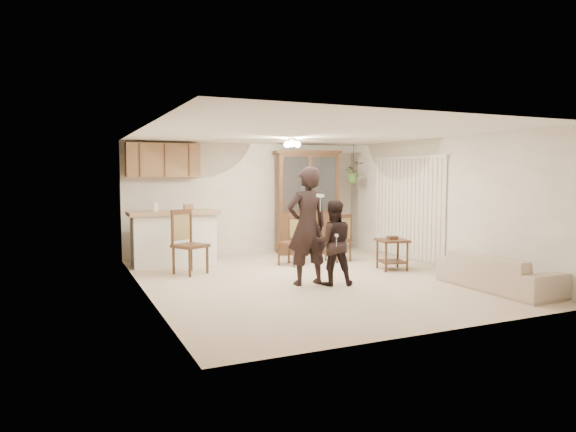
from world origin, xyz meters
name	(u,v)px	position (x,y,z in m)	size (l,w,h in m)	color
floor	(310,279)	(0.00, 0.00, 0.00)	(6.50, 6.50, 0.00)	#BDAE8F
ceiling	(311,133)	(0.00, 0.00, 2.50)	(5.50, 6.50, 0.02)	white
wall_back	(247,199)	(0.00, 3.25, 1.25)	(5.50, 0.02, 2.50)	white
wall_front	(440,224)	(0.00, -3.25, 1.25)	(5.50, 0.02, 2.50)	white
wall_left	(145,212)	(-2.75, 0.00, 1.25)	(0.02, 6.50, 2.50)	white
wall_right	(438,203)	(2.75, 0.00, 1.25)	(0.02, 6.50, 2.50)	white
breakfast_bar	(174,240)	(-1.85, 2.35, 0.50)	(1.60, 0.55, 1.00)	white
bar_top	(173,213)	(-1.85, 2.35, 1.05)	(1.75, 0.70, 0.08)	#A48162
upper_cabinets	(163,160)	(-1.90, 3.07, 2.10)	(1.50, 0.34, 0.70)	olive
vertical_blinds	(407,208)	(2.71, 0.90, 1.10)	(0.06, 2.30, 2.10)	silver
ceiling_fixture	(292,143)	(0.20, 1.20, 2.40)	(0.36, 0.36, 0.20)	#FFF1BF
hanging_plant	(353,172)	(2.30, 2.40, 1.85)	(0.43, 0.37, 0.48)	#335B24
plant_cord	(353,158)	(2.30, 2.40, 2.17)	(0.01, 0.01, 0.65)	black
sofa	(498,267)	(2.34, -1.90, 0.37)	(1.87, 0.73, 0.73)	beige
adult	(307,230)	(-0.22, -0.33, 0.90)	(0.66, 0.43, 1.80)	black
child	(333,244)	(0.15, -0.53, 0.68)	(0.66, 0.51, 1.35)	black
china_hutch	(307,203)	(1.27, 2.71, 1.16)	(1.57, 0.87, 2.34)	#321B12
side_table	(392,254)	(1.82, 0.17, 0.30)	(0.63, 0.63, 0.65)	#321B12
chair_bar	(190,256)	(-1.76, 1.33, 0.33)	(0.70, 0.70, 1.16)	#321B12
chair_hutch_left	(291,251)	(0.29, 1.42, 0.28)	(0.61, 0.61, 1.00)	#321B12
chair_hutch_right	(338,248)	(1.37, 1.45, 0.28)	(0.51, 0.51, 0.99)	#321B12
controller_adult	(320,196)	(-0.22, -0.78, 1.48)	(0.05, 0.17, 0.05)	silver
controller_child	(337,235)	(0.04, -0.84, 0.85)	(0.04, 0.12, 0.04)	silver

